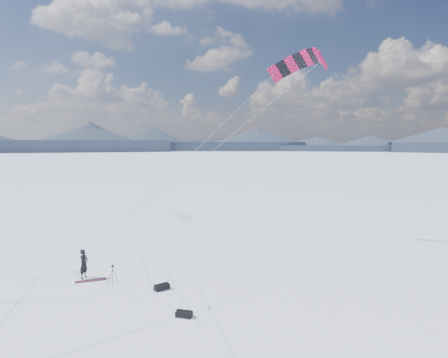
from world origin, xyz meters
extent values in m
plane|color=white|center=(0.00, 0.00, 0.00)|extent=(1800.00, 1800.00, 0.00)
cube|color=black|center=(160.00, 277.13, 3.29)|extent=(152.40, 113.97, 6.59)
cone|color=black|center=(160.00, 277.13, 6.59)|extent=(87.43, 87.43, 8.00)
cube|color=black|center=(55.57, 315.14, 3.29)|extent=(155.54, 70.36, 6.59)
cone|color=black|center=(55.57, 315.14, 6.59)|extent=(74.14, 74.14, 8.00)
cube|color=black|center=(-55.57, 315.14, 3.29)|extent=(155.54, 70.36, 6.59)
cone|color=black|center=(-55.57, 315.14, 6.59)|extent=(74.14, 74.14, 8.00)
cube|color=#A7B0D1|center=(-3.30, -1.70, 0.00)|extent=(3.52, 7.29, 0.01)
cube|color=#A7B0D1|center=(-1.60, 0.60, 0.00)|extent=(6.45, 7.79, 0.01)
cube|color=#A7B0D1|center=(0.10, 2.90, 0.00)|extent=(11.66, 3.07, 0.01)
cube|color=#A7B0D1|center=(1.80, -2.80, 0.00)|extent=(1.27, 5.91, 0.01)
cube|color=#A7B0D1|center=(3.50, -0.50, 0.00)|extent=(6.52, 4.83, 0.01)
cube|color=#A7B0D1|center=(5.20, 1.80, 0.00)|extent=(8.85, 4.87, 0.01)
imported|color=black|center=(-1.53, 2.81, 0.00)|extent=(0.62, 0.72, 1.68)
cube|color=maroon|center=(-1.10, 2.29, 0.02)|extent=(1.68, 0.54, 0.04)
cylinder|color=black|center=(0.31, 1.45, 0.47)|extent=(0.30, 0.21, 0.95)
cylinder|color=black|center=(0.03, 1.43, 0.47)|extent=(0.32, 0.18, 0.95)
cylinder|color=black|center=(0.18, 1.20, 0.47)|extent=(0.04, 0.34, 0.95)
cylinder|color=black|center=(0.17, 1.36, 0.79)|extent=(0.03, 0.03, 0.31)
cube|color=black|center=(0.17, 1.36, 1.00)|extent=(0.09, 0.09, 0.04)
cube|color=black|center=(0.17, 1.36, 1.08)|extent=(0.14, 0.13, 0.09)
cylinder|color=black|center=(0.17, 1.44, 1.08)|extent=(0.06, 0.09, 0.06)
cube|color=black|center=(2.74, 0.25, 0.15)|extent=(0.86, 0.66, 0.29)
cylinder|color=black|center=(2.74, 0.25, 0.31)|extent=(0.71, 0.37, 0.07)
cube|color=black|center=(3.61, -3.06, 0.13)|extent=(0.80, 0.63, 0.27)
cylinder|color=black|center=(3.61, -3.06, 0.29)|extent=(0.65, 0.38, 0.08)
cube|color=#AC0C3D|center=(13.30, 4.12, 13.00)|extent=(1.12, 0.84, 1.37)
cube|color=black|center=(13.54, 4.74, 13.31)|extent=(1.01, 0.91, 1.30)
cube|color=#AC0C3D|center=(13.65, 5.44, 13.55)|extent=(0.88, 0.94, 1.22)
cube|color=black|center=(13.63, 6.19, 13.70)|extent=(0.91, 0.94, 1.13)
cube|color=#AC0C3D|center=(13.49, 6.95, 13.75)|extent=(1.03, 0.94, 1.04)
cube|color=black|center=(13.22, 7.67, 13.70)|extent=(1.13, 0.91, 1.13)
cube|color=#AC0C3D|center=(12.85, 8.32, 13.55)|extent=(1.22, 0.85, 1.22)
cube|color=black|center=(12.40, 8.87, 13.31)|extent=(1.29, 0.76, 1.30)
cube|color=#AC0C3D|center=(11.88, 9.28, 13.00)|extent=(1.34, 0.63, 1.37)
cylinder|color=gray|center=(5.89, 3.47, 7.08)|extent=(14.85, 1.33, 11.85)
cylinder|color=gray|center=(5.18, 6.05, 7.08)|extent=(13.43, 6.49, 11.85)
cylinder|color=black|center=(-1.53, 2.81, 1.17)|extent=(0.54, 0.17, 0.03)
camera|label=1|loc=(2.26, -18.95, 7.68)|focal=30.00mm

